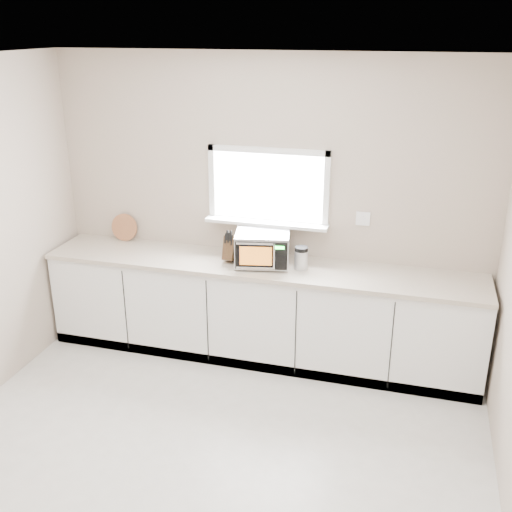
% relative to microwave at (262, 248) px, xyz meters
% --- Properties ---
extents(ground, '(4.00, 4.00, 0.00)m').
position_rel_microwave_xyz_m(ground, '(-0.03, -1.68, -1.08)').
color(ground, beige).
rests_on(ground, ground).
extents(back_wall, '(4.00, 0.17, 2.70)m').
position_rel_microwave_xyz_m(back_wall, '(-0.03, 0.32, 0.29)').
color(back_wall, '#B29F8E').
rests_on(back_wall, ground).
extents(cabinets, '(3.92, 0.60, 0.88)m').
position_rel_microwave_xyz_m(cabinets, '(-0.03, 0.02, -0.64)').
color(cabinets, white).
rests_on(cabinets, ground).
extents(countertop, '(3.92, 0.64, 0.04)m').
position_rel_microwave_xyz_m(countertop, '(-0.03, 0.01, -0.18)').
color(countertop, beige).
rests_on(countertop, cabinets).
extents(microwave, '(0.52, 0.44, 0.30)m').
position_rel_microwave_xyz_m(microwave, '(0.00, 0.00, 0.00)').
color(microwave, black).
rests_on(microwave, countertop).
extents(knife_block, '(0.11, 0.21, 0.30)m').
position_rel_microwave_xyz_m(knife_block, '(-0.30, 0.02, -0.03)').
color(knife_block, '#4B321A').
rests_on(knife_block, countertop).
extents(cutting_board, '(0.27, 0.06, 0.26)m').
position_rel_microwave_xyz_m(cutting_board, '(-1.46, 0.26, -0.02)').
color(cutting_board, '#B06E44').
rests_on(cutting_board, countertop).
extents(coffee_grinder, '(0.13, 0.13, 0.21)m').
position_rel_microwave_xyz_m(coffee_grinder, '(0.34, 0.00, -0.05)').
color(coffee_grinder, '#B4B7BC').
rests_on(coffee_grinder, countertop).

